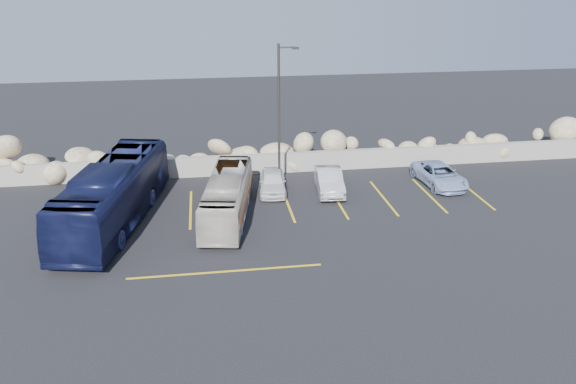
{
  "coord_description": "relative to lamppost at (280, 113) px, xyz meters",
  "views": [
    {
      "loc": [
        -1.47,
        -20.22,
        11.59
      ],
      "look_at": [
        2.17,
        4.0,
        1.85
      ],
      "focal_mm": 35.0,
      "sensor_mm": 36.0,
      "label": 1
    }
  ],
  "objects": [
    {
      "name": "vintage_bus",
      "position": [
        -3.17,
        -3.75,
        -3.2
      ],
      "size": [
        3.12,
        8.05,
        2.19
      ],
      "primitive_type": "imported",
      "rotation": [
        0.0,
        0.0,
        -0.17
      ],
      "color": "#BCB7AA",
      "rests_on": "ground"
    },
    {
      "name": "car_d",
      "position": [
        9.11,
        -1.05,
        -3.7
      ],
      "size": [
        2.27,
        4.4,
        1.19
      ],
      "primitive_type": "imported",
      "rotation": [
        0.0,
        0.0,
        0.07
      ],
      "color": "#8FA4CB",
      "rests_on": "ground"
    },
    {
      "name": "seawall",
      "position": [
        -2.56,
        2.5,
        -3.7
      ],
      "size": [
        60.0,
        0.4,
        1.2
      ],
      "primitive_type": "cube",
      "color": "gray",
      "rests_on": "ground"
    },
    {
      "name": "tour_coach",
      "position": [
        -8.61,
        -3.62,
        -2.79
      ],
      "size": [
        4.65,
        11.08,
        3.01
      ],
      "primitive_type": "imported",
      "rotation": [
        0.0,
        0.0,
        -0.2
      ],
      "color": "#101435",
      "rests_on": "ground"
    },
    {
      "name": "lamppost",
      "position": [
        0.0,
        0.0,
        0.0
      ],
      "size": [
        1.14,
        0.18,
        8.0
      ],
      "color": "#2E2B29",
      "rests_on": "ground"
    },
    {
      "name": "riprap_pile",
      "position": [
        -2.56,
        3.7,
        -3.0
      ],
      "size": [
        54.0,
        2.8,
        2.6
      ],
      "primitive_type": null,
      "color": "#9B8065",
      "rests_on": "ground"
    },
    {
      "name": "ground",
      "position": [
        -2.56,
        -9.5,
        -4.3
      ],
      "size": [
        90.0,
        90.0,
        0.0
      ],
      "primitive_type": "plane",
      "color": "black",
      "rests_on": "ground"
    },
    {
      "name": "car_a",
      "position": [
        -0.53,
        -0.72,
        -3.68
      ],
      "size": [
        1.8,
        3.71,
        1.22
      ],
      "primitive_type": "imported",
      "rotation": [
        0.0,
        0.0,
        -0.1
      ],
      "color": "silver",
      "rests_on": "ground"
    },
    {
      "name": "car_b",
      "position": [
        2.6,
        -1.14,
        -3.65
      ],
      "size": [
        1.72,
        4.02,
        1.29
      ],
      "primitive_type": "imported",
      "rotation": [
        0.0,
        0.0,
        -0.09
      ],
      "color": "#B3B3B8",
      "rests_on": "ground"
    },
    {
      "name": "parking_lines",
      "position": [
        2.09,
        -3.93,
        -4.29
      ],
      "size": [
        18.16,
        9.36,
        0.01
      ],
      "color": "gold",
      "rests_on": "ground"
    }
  ]
}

